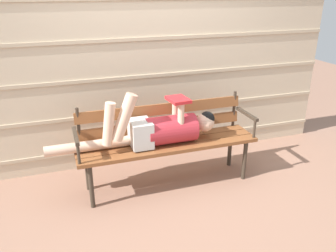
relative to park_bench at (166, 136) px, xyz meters
The scene contains 4 objects.
ground_plane 0.53m from the park_bench, 90.00° to the right, with size 12.00×12.00×0.00m, color #936B56.
house_siding 0.92m from the park_bench, 90.00° to the left, with size 4.43×0.08×2.41m.
park_bench is the anchor object (origin of this frame).
reclining_person 0.17m from the park_bench, 147.20° to the right, with size 1.66×0.28×0.58m.
Camera 1 is at (-1.01, -2.90, 1.94)m, focal length 36.99 mm.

